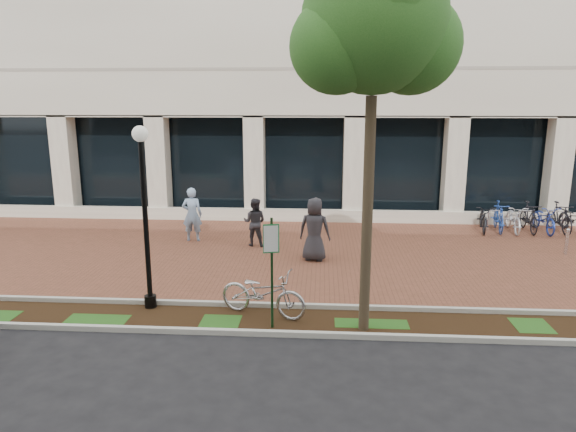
# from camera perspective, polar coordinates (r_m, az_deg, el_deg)

# --- Properties ---
(ground) EXTENTS (120.00, 120.00, 0.00)m
(ground) POSITION_cam_1_polar(r_m,az_deg,el_deg) (16.56, 1.06, -4.15)
(ground) COLOR black
(ground) RESTS_ON ground
(brick_plaza) EXTENTS (40.00, 9.00, 0.01)m
(brick_plaza) POSITION_cam_1_polar(r_m,az_deg,el_deg) (16.56, 1.06, -4.13)
(brick_plaza) COLOR brown
(brick_plaza) RESTS_ON ground
(planting_strip) EXTENTS (40.00, 1.50, 0.01)m
(planting_strip) POSITION_cam_1_polar(r_m,az_deg,el_deg) (11.64, -0.23, -11.60)
(planting_strip) COLOR black
(planting_strip) RESTS_ON ground
(curb_plaza_side) EXTENTS (40.00, 0.12, 0.12)m
(curb_plaza_side) POSITION_cam_1_polar(r_m,az_deg,el_deg) (12.31, 0.02, -9.93)
(curb_plaza_side) COLOR #B3B4AA
(curb_plaza_side) RESTS_ON ground
(curb_street_side) EXTENTS (40.00, 0.12, 0.12)m
(curb_street_side) POSITION_cam_1_polar(r_m,az_deg,el_deg) (10.94, -0.52, -12.94)
(curb_street_side) COLOR #B3B4AA
(curb_street_side) RESTS_ON ground
(parking_sign) EXTENTS (0.34, 0.07, 2.44)m
(parking_sign) POSITION_cam_1_polar(r_m,az_deg,el_deg) (10.79, -1.82, -4.81)
(parking_sign) COLOR #133517
(parking_sign) RESTS_ON ground
(lamppost) EXTENTS (0.36, 0.36, 4.26)m
(lamppost) POSITION_cam_1_polar(r_m,az_deg,el_deg) (12.11, -15.63, 0.85)
(lamppost) COLOR black
(lamppost) RESTS_ON ground
(street_tree) EXTENTS (3.32, 2.77, 7.66)m
(street_tree) POSITION_cam_1_polar(r_m,az_deg,el_deg) (10.44, 9.74, 19.58)
(street_tree) COLOR #4C3E2B
(street_tree) RESTS_ON ground
(locked_bicycle) EXTENTS (2.21, 1.37, 1.10)m
(locked_bicycle) POSITION_cam_1_polar(r_m,az_deg,el_deg) (11.75, -2.80, -8.52)
(locked_bicycle) COLOR #B1B1B6
(locked_bicycle) RESTS_ON ground
(pedestrian_left) EXTENTS (0.71, 0.48, 1.89)m
(pedestrian_left) POSITION_cam_1_polar(r_m,az_deg,el_deg) (18.09, -10.60, 0.17)
(pedestrian_left) COLOR #7C98B9
(pedestrian_left) RESTS_ON ground
(pedestrian_mid) EXTENTS (0.88, 0.73, 1.63)m
(pedestrian_mid) POSITION_cam_1_polar(r_m,az_deg,el_deg) (17.25, -3.73, -0.68)
(pedestrian_mid) COLOR #2A2A2F
(pedestrian_mid) RESTS_ON ground
(pedestrian_right) EXTENTS (1.05, 0.78, 1.96)m
(pedestrian_right) POSITION_cam_1_polar(r_m,az_deg,el_deg) (15.61, 2.97, -1.49)
(pedestrian_right) COLOR #26262A
(pedestrian_right) RESTS_ON ground
(bollard) EXTENTS (0.12, 0.12, 0.87)m
(bollard) POSITION_cam_1_polar(r_m,az_deg,el_deg) (18.53, 28.56, -2.49)
(bollard) COLOR silver
(bollard) RESTS_ON ground
(bike_rack_cluster) EXTENTS (4.27, 2.03, 1.13)m
(bike_rack_cluster) POSITION_cam_1_polar(r_m,az_deg,el_deg) (21.12, 25.19, -0.20)
(bike_rack_cluster) COLOR black
(bike_rack_cluster) RESTS_ON ground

